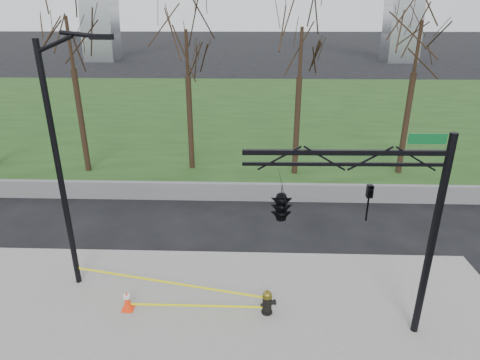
{
  "coord_description": "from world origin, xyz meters",
  "views": [
    {
      "loc": [
        0.97,
        -10.38,
        8.54
      ],
      "look_at": [
        0.55,
        2.0,
        3.51
      ],
      "focal_mm": 30.25,
      "sensor_mm": 36.0,
      "label": 1
    }
  ],
  "objects_px": {
    "traffic_cone": "(127,300)",
    "street_light": "(63,155)",
    "traffic_signal_mast": "(311,203)",
    "fire_hydrant": "(267,302)"
  },
  "relations": [
    {
      "from": "traffic_cone",
      "to": "street_light",
      "type": "relative_size",
      "value": 0.08
    },
    {
      "from": "traffic_cone",
      "to": "traffic_signal_mast",
      "type": "bearing_deg",
      "value": -7.16
    },
    {
      "from": "traffic_signal_mast",
      "to": "fire_hydrant",
      "type": "bearing_deg",
      "value": 145.36
    },
    {
      "from": "fire_hydrant",
      "to": "street_light",
      "type": "bearing_deg",
      "value": 152.79
    },
    {
      "from": "fire_hydrant",
      "to": "traffic_cone",
      "type": "relative_size",
      "value": 1.22
    },
    {
      "from": "fire_hydrant",
      "to": "street_light",
      "type": "height_order",
      "value": "street_light"
    },
    {
      "from": "traffic_cone",
      "to": "traffic_signal_mast",
      "type": "height_order",
      "value": "traffic_signal_mast"
    },
    {
      "from": "street_light",
      "to": "traffic_signal_mast",
      "type": "height_order",
      "value": "street_light"
    },
    {
      "from": "street_light",
      "to": "traffic_signal_mast",
      "type": "bearing_deg",
      "value": -3.78
    },
    {
      "from": "fire_hydrant",
      "to": "traffic_signal_mast",
      "type": "distance_m",
      "value": 3.85
    }
  ]
}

